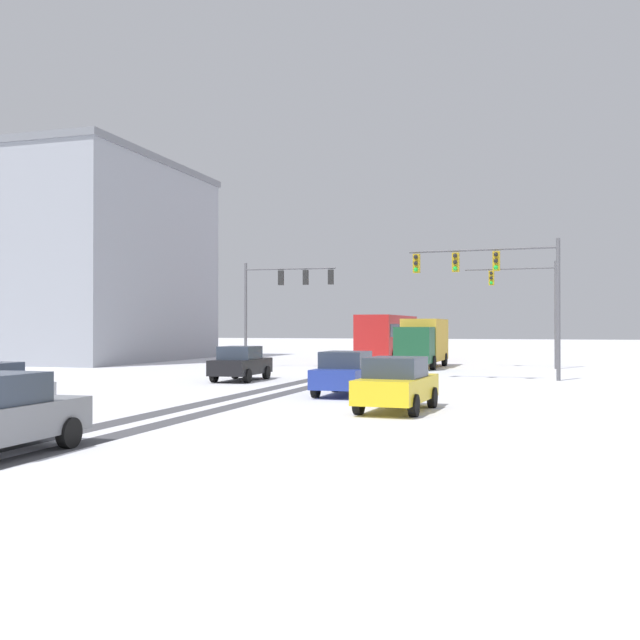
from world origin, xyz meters
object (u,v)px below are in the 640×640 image
Objects in this scene: car_yellow_cab_third at (397,384)px; bus_oncoming at (388,334)px; office_building_far_left_block at (27,264)px; traffic_signal_far_right at (530,296)px; car_blue_second at (346,373)px; box_truck_delivery at (423,341)px; traffic_signal_far_left at (281,290)px; car_black_lead at (241,363)px; traffic_signal_near_right at (496,277)px.

car_yellow_cab_third is 0.38× the size of bus_oncoming.
traffic_signal_far_right is at bearing -2.59° from office_building_far_left_block.
bus_oncoming is (-4.51, 28.84, 1.18)m from car_blue_second.
box_truck_delivery is at bearing -171.62° from traffic_signal_far_right.
office_building_far_left_block reaches higher than car_blue_second.
bus_oncoming is at bearing 13.75° from office_building_far_left_block.
traffic_signal_far_left is at bearing -13.62° from office_building_far_left_block.
box_truck_delivery is (-0.35, 19.52, 0.82)m from car_blue_second.
car_yellow_cab_third is (-3.27, -25.06, -3.58)m from traffic_signal_far_right.
traffic_signal_near_right is at bearing 13.91° from car_black_lead.
bus_oncoming is at bearing 98.89° from car_blue_second.
traffic_signal_far_right is 0.88× the size of box_truck_delivery.
office_building_far_left_block reaches higher than car_yellow_cab_third.
car_yellow_cab_third is 24.34m from box_truck_delivery.
traffic_signal_near_right reaches higher than car_black_lead.
traffic_signal_near_right is (13.44, -8.05, 0.03)m from traffic_signal_far_left.
car_black_lead is at bearing 139.52° from car_blue_second.
car_black_lead is at bearing -114.48° from box_truck_delivery.
office_building_far_left_block is at bearing 142.23° from car_yellow_cab_third.
car_yellow_cab_third is (2.80, -4.60, 0.00)m from car_blue_second.
traffic_signal_near_right is 12.02m from traffic_signal_far_right.
bus_oncoming reaches higher than car_yellow_cab_third.
bus_oncoming is 28.58m from office_building_far_left_block.
office_building_far_left_block reaches higher than box_truck_delivery.
bus_oncoming is (4.11, 12.27, -2.79)m from traffic_signal_far_left.
traffic_signal_far_right is 37.99m from office_building_far_left_block.
traffic_signal_near_right is 1.66× the size of car_black_lead.
bus_oncoming reaches higher than box_truck_delivery.
car_yellow_cab_third is (9.45, -10.28, 0.00)m from car_black_lead.
box_truck_delivery is at bearing 97.43° from car_yellow_cab_third.
bus_oncoming is (2.14, 23.16, 1.18)m from car_black_lead.
traffic_signal_far_left is 13.24m from bus_oncoming.
traffic_signal_far_right is 0.27× the size of office_building_far_left_block.
traffic_signal_near_right reaches higher than car_blue_second.
traffic_signal_far_left is at bearing 100.27° from car_black_lead.
bus_oncoming is 10.22m from box_truck_delivery.
car_yellow_cab_third is at bearing -77.67° from bus_oncoming.
office_building_far_left_block is at bearing 177.41° from traffic_signal_far_right.
car_blue_second is (6.65, -5.68, 0.00)m from car_black_lead.
traffic_signal_far_left is 0.88× the size of box_truck_delivery.
car_yellow_cab_third is at bearing -58.71° from car_blue_second.
office_building_far_left_block is (-36.58, 13.66, 2.62)m from traffic_signal_near_right.
car_black_lead is 30.77m from office_building_far_left_block.
car_black_lead is (-11.47, -2.84, -4.00)m from traffic_signal_near_right.
traffic_signal_far_left is 1.55× the size of car_yellow_cab_third.
traffic_signal_far_right is 0.59× the size of bus_oncoming.
traffic_signal_near_right is 39.13m from office_building_far_left_block.
car_blue_second is 19.54m from box_truck_delivery.
car_yellow_cab_third is 44.21m from office_building_far_left_block.
bus_oncoming is 0.45× the size of office_building_far_left_block.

